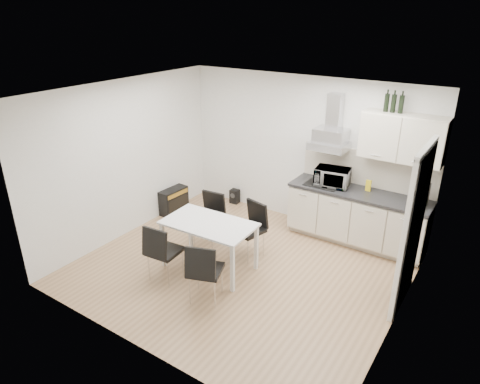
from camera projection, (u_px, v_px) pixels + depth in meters
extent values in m
plane|color=tan|center=(240.00, 268.00, 6.43)|extent=(4.50, 4.50, 0.00)
cube|color=white|center=(303.00, 151.00, 7.44)|extent=(4.50, 0.10, 2.60)
cube|color=white|center=(133.00, 252.00, 4.38)|extent=(4.50, 0.10, 2.60)
cube|color=white|center=(127.00, 159.00, 7.06)|extent=(0.10, 4.00, 2.60)
cube|color=white|center=(408.00, 232.00, 4.77)|extent=(0.10, 4.00, 2.60)
plane|color=white|center=(240.00, 94.00, 5.40)|extent=(4.50, 4.50, 0.00)
cube|color=white|center=(412.00, 231.00, 5.31)|extent=(0.08, 1.04, 2.10)
cube|color=beige|center=(355.00, 238.00, 7.16)|extent=(2.16, 0.52, 0.10)
cube|color=beige|center=(356.00, 216.00, 6.96)|extent=(2.20, 0.60, 0.76)
cube|color=#28282B|center=(359.00, 193.00, 6.78)|extent=(2.22, 0.64, 0.04)
cube|color=beige|center=(368.00, 169.00, 6.89)|extent=(2.20, 0.02, 0.58)
cube|color=beige|center=(403.00, 138.00, 6.26)|extent=(1.20, 0.35, 0.70)
cube|color=silver|center=(330.00, 140.00, 6.86)|extent=(0.60, 0.46, 0.30)
cube|color=silver|center=(335.00, 111.00, 6.76)|extent=(0.22, 0.20, 0.55)
imported|color=silver|center=(332.00, 175.00, 6.93)|extent=(0.58, 0.38, 0.37)
cube|color=yellow|center=(368.00, 186.00, 6.77)|extent=(0.08, 0.04, 0.18)
cylinder|color=brown|center=(421.00, 203.00, 6.25)|extent=(0.04, 0.04, 0.11)
cylinder|color=#4C6626|center=(425.00, 204.00, 6.22)|extent=(0.04, 0.04, 0.11)
cylinder|color=black|center=(387.00, 101.00, 6.21)|extent=(0.07, 0.07, 0.32)
cylinder|color=black|center=(394.00, 101.00, 6.16)|extent=(0.07, 0.07, 0.32)
cylinder|color=black|center=(402.00, 102.00, 6.10)|extent=(0.07, 0.07, 0.32)
cube|color=white|center=(209.00, 224.00, 6.17)|extent=(1.35, 0.80, 0.03)
cube|color=white|center=(163.00, 245.00, 6.35)|extent=(0.05, 0.05, 0.72)
cube|color=white|center=(233.00, 269.00, 5.77)|extent=(0.05, 0.05, 0.72)
cube|color=white|center=(190.00, 227.00, 6.86)|extent=(0.05, 0.05, 0.72)
cube|color=white|center=(256.00, 248.00, 6.28)|extent=(0.05, 0.05, 0.72)
cube|color=black|center=(174.00, 201.00, 8.10)|extent=(0.27, 0.59, 0.48)
cube|color=gold|center=(178.00, 194.00, 7.97)|extent=(0.04, 0.52, 0.08)
cube|color=black|center=(235.00, 196.00, 8.53)|extent=(0.17, 0.16, 0.28)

